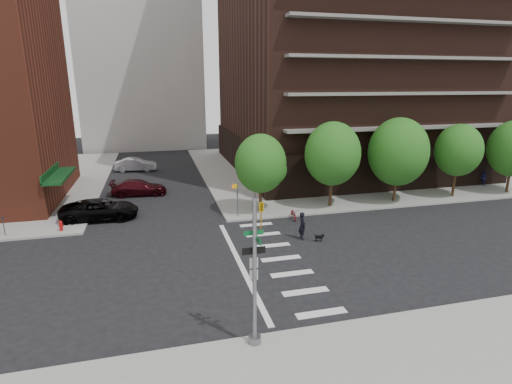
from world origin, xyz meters
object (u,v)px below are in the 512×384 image
at_px(fire_hydrant, 61,225).
at_px(parked_car_black, 100,210).
at_px(scooter, 294,214).
at_px(pedestrian_far, 483,178).
at_px(parked_car_silver, 136,165).
at_px(dog_walker, 302,226).
at_px(traffic_signal, 255,285).
at_px(parked_car_maroon, 139,188).

xyz_separation_m(fire_hydrant, parked_car_black, (2.30, 2.31, 0.23)).
distance_m(scooter, pedestrian_far, 21.96).
bearing_deg(parked_car_silver, dog_walker, -150.22).
bearing_deg(pedestrian_far, scooter, -75.48).
distance_m(traffic_signal, parked_car_maroon, 24.49).
bearing_deg(dog_walker, pedestrian_far, -68.71).
distance_m(parked_car_maroon, pedestrian_far, 33.52).
bearing_deg(pedestrian_far, parked_car_silver, -113.00).
relative_size(parked_car_silver, pedestrian_far, 3.05).
bearing_deg(fire_hydrant, pedestrian_far, 4.80).
height_order(parked_car_maroon, parked_car_silver, parked_car_silver).
distance_m(traffic_signal, dog_walker, 11.75).
distance_m(parked_car_black, pedestrian_far, 35.79).
bearing_deg(pedestrian_far, parked_car_maroon, -96.57).
bearing_deg(fire_hydrant, traffic_signal, -56.74).
distance_m(parked_car_silver, scooter, 24.09).
xyz_separation_m(fire_hydrant, parked_car_silver, (4.34, 19.43, 0.23)).
xyz_separation_m(parked_car_black, pedestrian_far, (35.78, 0.89, 0.14)).
bearing_deg(scooter, fire_hydrant, -177.73).
height_order(dog_walker, pedestrian_far, dog_walker).
relative_size(traffic_signal, pedestrian_far, 3.88).
height_order(parked_car_silver, pedestrian_far, pedestrian_far).
height_order(traffic_signal, scooter, traffic_signal).
relative_size(fire_hydrant, parked_car_maroon, 0.15).
bearing_deg(parked_car_black, fire_hydrant, 135.84).
bearing_deg(traffic_signal, parked_car_silver, 99.30).
height_order(parked_car_maroon, dog_walker, dog_walker).
height_order(parked_car_black, pedestrian_far, pedestrian_far).
height_order(parked_car_silver, dog_walker, dog_walker).
xyz_separation_m(dog_walker, pedestrian_far, (22.29, 8.41, -0.01)).
height_order(traffic_signal, dog_walker, traffic_signal).
height_order(scooter, pedestrian_far, pedestrian_far).
height_order(scooter, dog_walker, dog_walker).
bearing_deg(parked_car_silver, traffic_signal, -165.84).
bearing_deg(traffic_signal, parked_car_black, 113.71).
bearing_deg(parked_car_black, parked_car_maroon, -22.46).
bearing_deg(traffic_signal, parked_car_maroon, 101.89).
bearing_deg(dog_walker, parked_car_black, 61.50).
bearing_deg(fire_hydrant, scooter, -4.48).
distance_m(fire_hydrant, dog_walker, 16.63).
height_order(traffic_signal, parked_car_silver, traffic_signal).
relative_size(dog_walker, pedestrian_far, 1.21).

